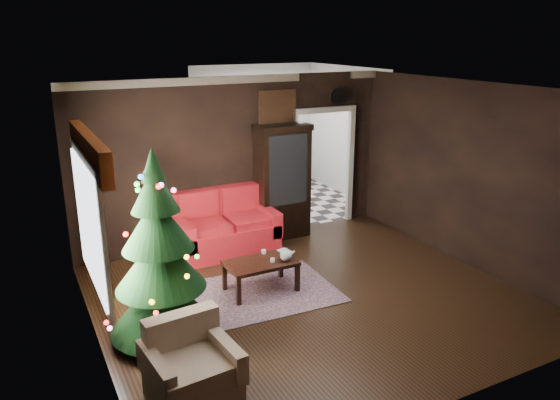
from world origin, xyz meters
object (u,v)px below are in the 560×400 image
curio_cabinet (282,184)px  christmas_tree (159,256)px  teapot (286,255)px  kitchen_table (278,191)px  floor_lamp (154,218)px  wall_clock (337,96)px  coffee_table (261,276)px  loveseat (226,223)px  armchair (192,365)px

curio_cabinet → christmas_tree: size_ratio=0.81×
christmas_tree → teapot: (1.85, 0.43, -0.52)m
curio_cabinet → kitchen_table: 1.67m
floor_lamp → wall_clock: (3.55, 0.57, 1.55)m
coffee_table → loveseat: bearing=86.1°
floor_lamp → loveseat: bearing=8.1°
teapot → kitchen_table: size_ratio=0.25×
teapot → kitchen_table: bearing=64.6°
christmas_tree → teapot: 1.97m
curio_cabinet → christmas_tree: bearing=-139.9°
christmas_tree → coffee_table: bearing=20.6°
armchair → coffee_table: size_ratio=0.84×
curio_cabinet → wall_clock: 1.88m
armchair → kitchen_table: size_ratio=1.08×
wall_clock → christmas_tree: bearing=-147.7°
armchair → kitchen_table: (3.53, 5.10, -0.09)m
armchair → teapot: size_ratio=4.24×
christmas_tree → wall_clock: wall_clock is taller
curio_cabinet → floor_lamp: bearing=-170.6°
coffee_table → wall_clock: bearing=38.4°
christmas_tree → coffee_table: 1.83m
loveseat → curio_cabinet: curio_cabinet is taller
kitchen_table → wall_clock: bearing=-66.3°
wall_clock → armchair: bearing=-136.6°
curio_cabinet → wall_clock: wall_clock is taller
curio_cabinet → coffee_table: bearing=-125.4°
armchair → coffee_table: bearing=44.1°
floor_lamp → armchair: bearing=-99.1°
teapot → armchair: bearing=-137.8°
armchair → wall_clock: bearing=37.9°
wall_clock → kitchen_table: wall_clock is taller
coffee_table → wall_clock: wall_clock is taller
teapot → wall_clock: (2.14, 2.09, 1.85)m
curio_cabinet → floor_lamp: (-2.35, -0.39, -0.12)m
floor_lamp → armchair: (-0.53, -3.28, -0.37)m
coffee_table → wall_clock: (2.46, 1.95, 2.15)m
curio_cabinet → coffee_table: curio_cabinet is taller
christmas_tree → armchair: size_ratio=2.91×
curio_cabinet → teapot: bearing=-116.1°
wall_clock → kitchen_table: 2.43m
kitchen_table → coffee_table: bearing=-120.8°
christmas_tree → teapot: bearing=13.1°
christmas_tree → coffee_table: size_ratio=2.45×
armchair → wall_clock: 5.93m
curio_cabinet → floor_lamp: size_ratio=1.34×
curio_cabinet → kitchen_table: bearing=65.6°
loveseat → kitchen_table: 2.45m
armchair → floor_lamp: bearing=75.4°
coffee_table → kitchen_table: size_ratio=1.28×
coffee_table → teapot: 0.47m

